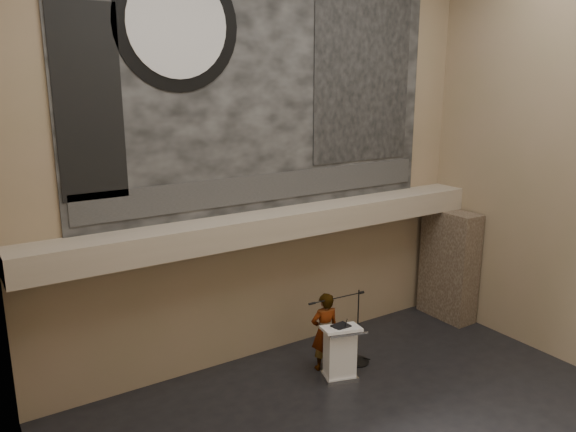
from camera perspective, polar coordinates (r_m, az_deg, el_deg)
wall_back at (r=11.34m, az=-2.20°, el=5.99°), size 10.00×0.02×8.50m
wall_left at (r=5.93m, az=-24.74°, el=-2.86°), size 0.02×8.00×8.50m
soffit at (r=11.26m, az=-1.10°, el=-0.82°), size 10.00×0.80×0.50m
sprinkler_left at (r=10.58m, az=-8.36°, el=-3.54°), size 0.04×0.04×0.06m
sprinkler_right at (r=12.36m, az=6.55°, el=-0.89°), size 0.04×0.04×0.06m
banner at (r=11.20m, az=-2.19°, el=13.33°), size 8.00×0.05×5.00m
banner_text_strip at (r=11.38m, az=-1.99°, el=2.95°), size 7.76×0.02×0.55m
banner_clock_rim at (r=10.40m, az=-11.17°, el=18.55°), size 2.30×0.02×2.30m
banner_clock_face at (r=10.38m, az=-11.13°, el=18.56°), size 1.84×0.02×1.84m
banner_building_print at (r=12.56m, az=7.66°, el=13.76°), size 2.60×0.02×3.60m
banner_brick_print at (r=9.88m, az=-19.59°, el=10.71°), size 1.10×0.02×3.20m
stone_pier at (r=14.32m, az=16.03°, el=-4.78°), size 0.60×1.40×2.70m
lectern at (r=11.40m, az=5.30°, el=-13.63°), size 0.84×0.70×1.14m
binder at (r=11.15m, az=5.41°, el=-11.07°), size 0.34×0.28×0.04m
papers at (r=11.12m, az=4.96°, el=-11.23°), size 0.29×0.33×0.00m
speaker_person at (r=11.60m, az=3.74°, el=-11.61°), size 0.66×0.49×1.64m
mic_stand at (r=12.13m, az=6.86°, el=-13.54°), size 1.43×0.52×1.61m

